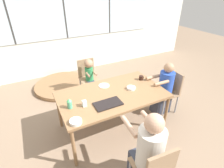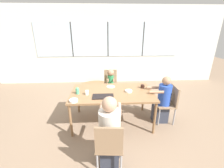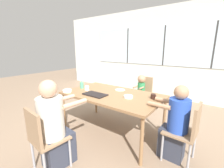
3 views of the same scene
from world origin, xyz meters
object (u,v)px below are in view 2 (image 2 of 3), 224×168
object	(u,v)px
coffee_mug	(142,86)
sippy_cup	(77,90)
chair_for_toddler	(111,82)
folded_table_stack	(96,88)
person_woman_green_shirt	(162,102)
bowl_white_shallow	(129,91)
person_man_blue_shirt	(110,135)
person_toddler	(111,85)
bowl_cereal	(74,101)
milk_carton_small	(87,93)
chair_for_man_blue_shirt	(109,144)
chair_for_woman_green_shirt	(170,101)

from	to	relation	value
coffee_mug	sippy_cup	world-z (taller)	sippy_cup
chair_for_toddler	folded_table_stack	world-z (taller)	chair_for_toddler
person_woman_green_shirt	bowl_white_shallow	size ratio (longest dim) A/B	7.32
person_man_blue_shirt	sippy_cup	distance (m)	1.27
person_toddler	sippy_cup	xyz separation A→B (m)	(-0.75, -1.21, 0.36)
person_toddler	coffee_mug	bearing A→B (deg)	126.46
chair_for_toddler	bowl_white_shallow	size ratio (longest dim) A/B	5.80
bowl_white_shallow	bowl_cereal	bearing A→B (deg)	-160.58
bowl_cereal	folded_table_stack	world-z (taller)	bowl_cereal
sippy_cup	bowl_white_shallow	xyz separation A→B (m)	(1.08, 0.04, -0.06)
coffee_mug	milk_carton_small	xyz separation A→B (m)	(-1.23, -0.29, 0.01)
chair_for_toddler	person_woman_green_shirt	xyz separation A→B (m)	(1.10, -1.33, -0.02)
chair_for_toddler	coffee_mug	distance (m)	1.34
person_toddler	sippy_cup	bearing A→B (deg)	59.31
person_man_blue_shirt	milk_carton_small	bearing A→B (deg)	117.87
person_woman_green_shirt	folded_table_stack	bearing A→B (deg)	41.08
person_toddler	chair_for_toddler	bearing A→B (deg)	-90.00
sippy_cup	milk_carton_small	distance (m)	0.22
chair_for_man_blue_shirt	person_man_blue_shirt	distance (m)	0.17
chair_for_man_blue_shirt	bowl_cereal	bearing A→B (deg)	130.97
chair_for_man_blue_shirt	coffee_mug	xyz separation A→B (m)	(0.82, 1.46, 0.28)
bowl_white_shallow	chair_for_man_blue_shirt	bearing A→B (deg)	-110.36
chair_for_woman_green_shirt	person_toddler	bearing A→B (deg)	48.84
chair_for_woman_green_shirt	bowl_cereal	bearing A→B (deg)	102.25
coffee_mug	person_toddler	bearing A→B (deg)	125.26
chair_for_toddler	bowl_cereal	xyz separation A→B (m)	(-0.77, -1.71, 0.26)
chair_for_woman_green_shirt	folded_table_stack	bearing A→B (deg)	43.78
person_toddler	bowl_white_shallow	world-z (taller)	person_toddler
chair_for_woman_green_shirt	coffee_mug	bearing A→B (deg)	71.68
chair_for_woman_green_shirt	bowl_white_shallow	size ratio (longest dim) A/B	5.80
chair_for_man_blue_shirt	milk_carton_small	distance (m)	1.27
bowl_cereal	milk_carton_small	bearing A→B (deg)	52.69
sippy_cup	bowl_cereal	world-z (taller)	sippy_cup
chair_for_man_blue_shirt	coffee_mug	bearing A→B (deg)	65.61
chair_for_man_blue_shirt	chair_for_toddler	size ratio (longest dim) A/B	1.00
coffee_mug	bowl_white_shallow	size ratio (longest dim) A/B	0.57
person_woman_green_shirt	person_toddler	world-z (taller)	person_woman_green_shirt
sippy_cup	folded_table_stack	xyz separation A→B (m)	(0.27, 1.97, -0.79)
chair_for_man_blue_shirt	chair_for_woman_green_shirt	bearing A→B (deg)	46.52
chair_for_toddler	bowl_cereal	distance (m)	1.89
sippy_cup	bowl_cereal	distance (m)	0.36
person_woman_green_shirt	bowl_white_shallow	world-z (taller)	person_woman_green_shirt
coffee_mug	folded_table_stack	xyz separation A→B (m)	(-1.16, 1.73, -0.75)
person_woman_green_shirt	person_man_blue_shirt	world-z (taller)	person_man_blue_shirt
bowl_cereal	person_man_blue_shirt	bearing A→B (deg)	-47.47
chair_for_woman_green_shirt	folded_table_stack	distance (m)	2.66
chair_for_man_blue_shirt	sippy_cup	distance (m)	1.41
chair_for_woman_green_shirt	chair_for_toddler	size ratio (longest dim) A/B	1.00
chair_for_toddler	folded_table_stack	distance (m)	0.91
person_man_blue_shirt	milk_carton_small	distance (m)	1.12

